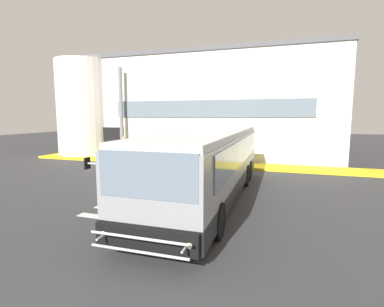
{
  "coord_description": "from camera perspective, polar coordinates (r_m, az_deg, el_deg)",
  "views": [
    {
      "loc": [
        6.33,
        -13.76,
        3.31
      ],
      "look_at": [
        2.06,
        -0.64,
        1.5
      ],
      "focal_mm": 27.0,
      "sensor_mm": 36.0,
      "label": 1
    }
  ],
  "objects": [
    {
      "name": "bay_paint_stripes",
      "position": [
        11.01,
        -6.14,
        -10.05
      ],
      "size": [
        4.4,
        3.96,
        0.01
      ],
      "color": "silver",
      "rests_on": "ground"
    },
    {
      "name": "passenger_by_doorway",
      "position": [
        20.97,
        -10.29,
        1.35
      ],
      "size": [
        0.59,
        0.39,
        1.68
      ],
      "color": "#2D2D33",
      "rests_on": "boarding_curb"
    },
    {
      "name": "ground_plane",
      "position": [
        15.51,
        -6.54,
        -4.94
      ],
      "size": [
        80.0,
        90.0,
        0.02
      ],
      "primitive_type": "cube",
      "color": "#353538",
      "rests_on": "ground"
    },
    {
      "name": "passenger_near_column",
      "position": [
        21.29,
        -13.32,
        1.26
      ],
      "size": [
        0.43,
        0.46,
        1.68
      ],
      "color": "#2D2D33",
      "rests_on": "boarding_curb"
    },
    {
      "name": "entry_support_column",
      "position": [
        22.52,
        -13.8,
        7.74
      ],
      "size": [
        0.28,
        0.28,
        6.69
      ],
      "primitive_type": "cylinder",
      "color": "slate",
      "rests_on": "boarding_curb"
    },
    {
      "name": "passenger_at_curb_edge",
      "position": [
        20.99,
        -7.28,
        1.32
      ],
      "size": [
        0.41,
        0.49,
        1.68
      ],
      "color": "#4C4233",
      "rests_on": "boarding_curb"
    },
    {
      "name": "safety_bollard_yellow",
      "position": [
        18.53,
        -0.47,
        -1.4
      ],
      "size": [
        0.18,
        0.18,
        0.9
      ],
      "primitive_type": "cylinder",
      "color": "yellow",
      "rests_on": "ground"
    },
    {
      "name": "bus_main_foreground",
      "position": [
        11.63,
        3.36,
        -2.31
      ],
      "size": [
        3.03,
        11.77,
        2.7
      ],
      "color": "gray",
      "rests_on": "ground"
    },
    {
      "name": "boarding_curb",
      "position": [
        19.88,
        -0.79,
        -1.89
      ],
      "size": [
        24.18,
        2.0,
        0.15
      ],
      "primitive_type": "cube",
      "color": "yellow",
      "rests_on": "ground"
    },
    {
      "name": "terminal_building",
      "position": [
        26.32,
        2.59,
        9.0
      ],
      "size": [
        21.98,
        13.8,
        8.03
      ],
      "color": "silver",
      "rests_on": "ground"
    }
  ]
}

